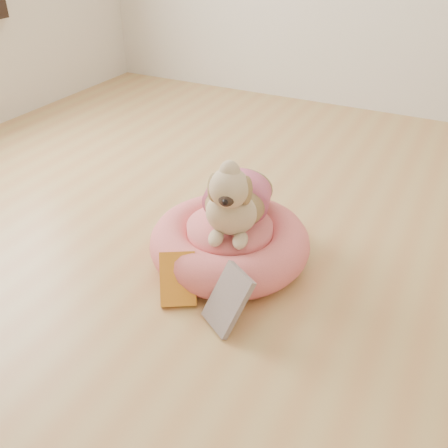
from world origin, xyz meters
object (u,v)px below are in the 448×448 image
at_px(dog, 235,186).
at_px(book_yellow, 178,279).
at_px(book_white, 228,299).
at_px(pet_bed, 230,242).

relative_size(dog, book_yellow, 2.32).
relative_size(book_yellow, book_white, 0.88).
bearing_deg(pet_bed, book_white, -64.30).
relative_size(pet_bed, book_white, 2.88).
height_order(book_yellow, book_white, book_white).
bearing_deg(pet_bed, dog, 48.18).
bearing_deg(book_yellow, book_white, -40.15).
distance_m(book_yellow, book_white, 0.22).
bearing_deg(book_white, book_yellow, -156.86).
height_order(dog, book_yellow, dog).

